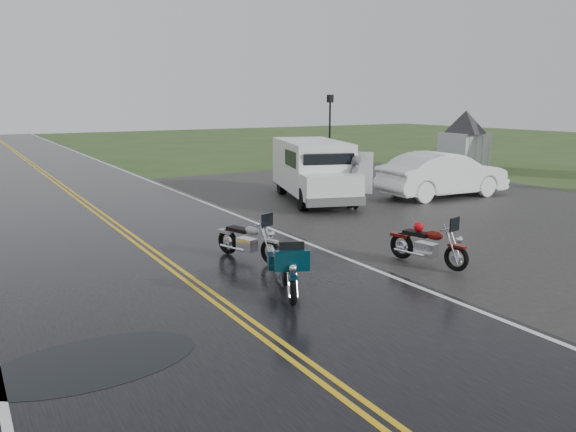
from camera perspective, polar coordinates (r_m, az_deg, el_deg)
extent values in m
plane|color=#2D471E|center=(10.86, -7.34, -8.57)|extent=(120.00, 120.00, 0.00)
cube|color=black|center=(20.13, -18.89, 0.40)|extent=(8.00, 100.00, 0.04)
cube|color=black|center=(21.12, 15.06, 1.12)|extent=(14.00, 24.00, 0.03)
imported|color=#525358|center=(19.50, 6.68, 3.31)|extent=(0.81, 0.74, 1.85)
imported|color=white|center=(22.71, 15.48, 4.00)|extent=(5.40, 2.19, 1.74)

